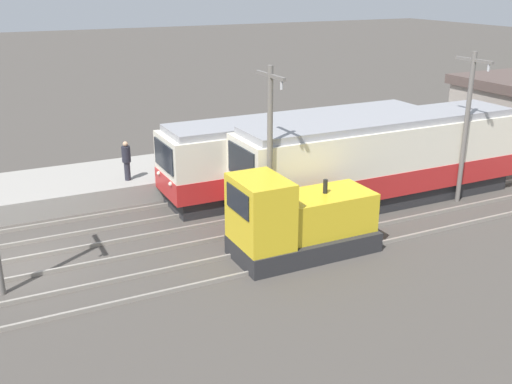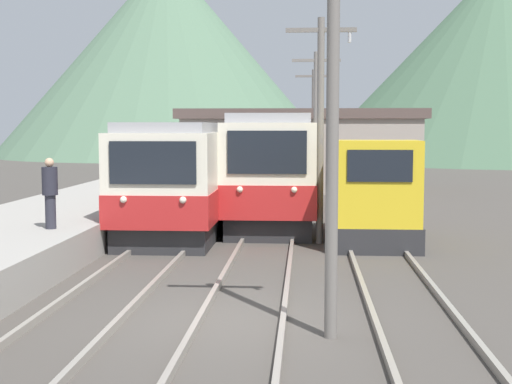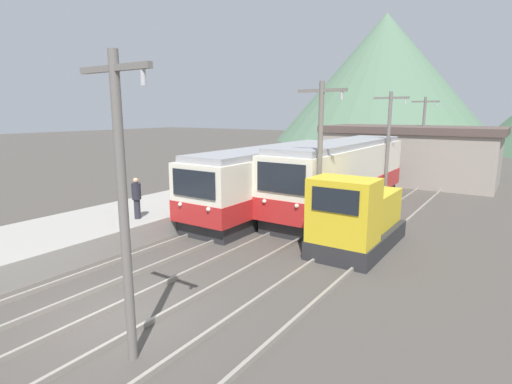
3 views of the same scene
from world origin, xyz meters
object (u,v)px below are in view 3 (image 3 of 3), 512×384
catenary_mast_far (388,143)px  commuter_train_left (275,182)px  person_on_platform (137,197)px  catenary_mast_near (123,200)px  catenary_mast_distant (423,136)px  shunting_locomotive (357,219)px  catenary_mast_mid (320,158)px  commuter_train_center (341,178)px

catenary_mast_far → commuter_train_left: bearing=-128.3°
catenary_mast_far → person_on_platform: size_ratio=3.69×
catenary_mast_near → catenary_mast_distant: same height
catenary_mast_near → shunting_locomotive: bearing=81.1°
catenary_mast_mid → catenary_mast_far: same height
commuter_train_left → catenary_mast_distant: catenary_mast_distant is taller
commuter_train_center → shunting_locomotive: (3.00, -5.79, -0.53)m
catenary_mast_distant → person_on_platform: bearing=-106.8°
shunting_locomotive → catenary_mast_far: bearing=99.5°
catenary_mast_near → catenary_mast_far: (0.00, 18.53, 0.00)m
catenary_mast_mid → commuter_train_center: bearing=103.9°
commuter_train_center → commuter_train_left: bearing=-140.6°
shunting_locomotive → person_on_platform: bearing=-154.8°
catenary_mast_near → catenary_mast_distant: bearing=90.0°
catenary_mast_near → catenary_mast_mid: size_ratio=1.00×
commuter_train_left → shunting_locomotive: 6.78m
commuter_train_left → catenary_mast_distant: (4.31, 14.73, 1.90)m
commuter_train_center → shunting_locomotive: commuter_train_center is taller
catenary_mast_far → commuter_train_center: bearing=-115.5°
catenary_mast_far → catenary_mast_mid: bearing=-90.0°
person_on_platform → shunting_locomotive: bearing=25.2°
commuter_train_left → commuter_train_center: commuter_train_center is taller
catenary_mast_near → catenary_mast_distant: (0.00, 27.80, 0.00)m
catenary_mast_near → catenary_mast_mid: same height
catenary_mast_near → person_on_platform: 8.96m
shunting_locomotive → catenary_mast_far: size_ratio=0.79×
catenary_mast_mid → catenary_mast_distant: same height
commuter_train_center → catenary_mast_distant: bearing=83.1°
commuter_train_left → catenary_mast_distant: 15.46m
shunting_locomotive → catenary_mast_mid: (-1.49, -0.31, 2.32)m
catenary_mast_distant → commuter_train_center: bearing=-96.9°
shunting_locomotive → commuter_train_left: bearing=149.0°
catenary_mast_distant → catenary_mast_near: bearing=-90.0°
shunting_locomotive → catenary_mast_distant: size_ratio=0.79×
catenary_mast_mid → catenary_mast_distant: size_ratio=1.00×
shunting_locomotive → catenary_mast_near: catenary_mast_near is taller
catenary_mast_far → person_on_platform: catenary_mast_far is taller
catenary_mast_mid → catenary_mast_near: bearing=-90.0°
commuter_train_center → catenary_mast_distant: size_ratio=2.05×
commuter_train_center → catenary_mast_distant: 12.64m
catenary_mast_mid → person_on_platform: catenary_mast_mid is taller
catenary_mast_far → catenary_mast_distant: 9.27m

